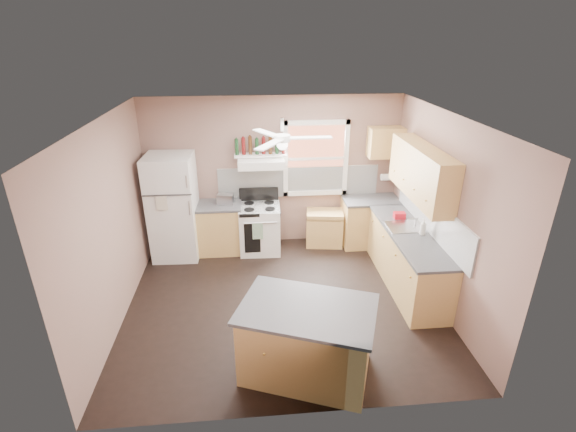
{
  "coord_description": "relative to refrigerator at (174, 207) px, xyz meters",
  "views": [
    {
      "loc": [
        -0.4,
        -5.12,
        3.68
      ],
      "look_at": [
        0.1,
        0.3,
        1.25
      ],
      "focal_mm": 26.0,
      "sensor_mm": 36.0,
      "label": 1
    }
  ],
  "objects": [
    {
      "name": "faucet",
      "position": [
        3.85,
        -1.11,
        0.06
      ],
      "size": [
        0.03,
        0.03,
        0.14
      ],
      "primitive_type": "cylinder",
      "color": "silver",
      "rests_on": "sink"
    },
    {
      "name": "sink",
      "position": [
        3.69,
        -1.11,
        -0.02
      ],
      "size": [
        0.55,
        0.45,
        0.03
      ],
      "primitive_type": "cube",
      "color": "silver",
      "rests_on": "counter_right"
    },
    {
      "name": "wall_right",
      "position": [
        4.03,
        -1.61,
        0.44
      ],
      "size": [
        0.05,
        4.0,
        2.7
      ],
      "primitive_type": "cube",
      "color": "#826156",
      "rests_on": "ground"
    },
    {
      "name": "paper_towel",
      "position": [
        3.82,
        0.25,
        0.34
      ],
      "size": [
        0.26,
        0.12,
        0.12
      ],
      "primitive_type": "cylinder",
      "rotation": [
        0.0,
        1.57,
        0.0
      ],
      "color": "white",
      "rests_on": "wall_back"
    },
    {
      "name": "stove",
      "position": [
        1.47,
        0.02,
        -0.48
      ],
      "size": [
        0.73,
        0.67,
        0.86
      ],
      "primitive_type": "cube",
      "rotation": [
        0.0,
        0.0,
        -0.04
      ],
      "color": "white",
      "rests_on": "floor"
    },
    {
      "name": "refrigerator",
      "position": [
        0.0,
        0.0,
        0.0
      ],
      "size": [
        0.8,
        0.78,
        1.82
      ],
      "primitive_type": "cube",
      "rotation": [
        0.0,
        0.0,
        -0.04
      ],
      "color": "white",
      "rests_on": "floor"
    },
    {
      "name": "red_caddy",
      "position": [
        3.71,
        -0.78,
        0.04
      ],
      "size": [
        0.19,
        0.13,
        0.1
      ],
      "primitive_type": "cube",
      "rotation": [
        0.0,
        0.0,
        -0.06
      ],
      "color": "red",
      "rests_on": "counter_right"
    },
    {
      "name": "counter_corner",
      "position": [
        3.5,
        0.09,
        -0.03
      ],
      "size": [
        1.02,
        0.62,
        0.04
      ],
      "primitive_type": "cube",
      "color": "#414144",
      "rests_on": "base_cabinet_corner"
    },
    {
      "name": "backsplash_right",
      "position": [
        3.99,
        -1.31,
        0.26
      ],
      "size": [
        0.03,
        2.6,
        0.55
      ],
      "primitive_type": "cube",
      "color": "white",
      "rests_on": "wall_right"
    },
    {
      "name": "island_top",
      "position": [
        1.91,
        -3.01,
        -0.03
      ],
      "size": [
        1.73,
        1.43,
        0.04
      ],
      "primitive_type": "cube",
      "rotation": [
        0.0,
        0.0,
        -0.36
      ],
      "color": "#414144",
      "rests_on": "island"
    },
    {
      "name": "soap_bottle",
      "position": [
        3.85,
        -1.38,
        0.11
      ],
      "size": [
        0.13,
        0.13,
        0.25
      ],
      "primitive_type": "imported",
      "rotation": [
        0.0,
        0.0,
        5.51
      ],
      "color": "silver",
      "rests_on": "counter_right"
    },
    {
      "name": "base_cabinet_right",
      "position": [
        3.7,
        -1.31,
        -0.48
      ],
      "size": [
        0.6,
        2.2,
        0.86
      ],
      "primitive_type": "cube",
      "color": "tan",
      "rests_on": "floor"
    },
    {
      "name": "wall_left",
      "position": [
        -0.52,
        -1.61,
        0.44
      ],
      "size": [
        0.05,
        4.0,
        2.7
      ],
      "primitive_type": "cube",
      "color": "#826156",
      "rests_on": "ground"
    },
    {
      "name": "base_cabinet_corner",
      "position": [
        3.5,
        0.09,
        -0.48
      ],
      "size": [
        1.0,
        0.6,
        0.86
      ],
      "primitive_type": "cube",
      "color": "tan",
      "rests_on": "floor"
    },
    {
      "name": "range_hood",
      "position": [
        1.52,
        0.14,
        0.71
      ],
      "size": [
        0.78,
        0.5,
        0.14
      ],
      "primitive_type": "cube",
      "color": "white",
      "rests_on": "wall_back"
    },
    {
      "name": "toaster",
      "position": [
        0.89,
        0.1,
        0.08
      ],
      "size": [
        0.3,
        0.21,
        0.18
      ],
      "primitive_type": "cube",
      "rotation": [
        0.0,
        0.0,
        -0.19
      ],
      "color": "silver",
      "rests_on": "counter_left"
    },
    {
      "name": "upper_cabinet_right",
      "position": [
        3.83,
        -1.11,
        0.87
      ],
      "size": [
        0.33,
        1.8,
        0.76
      ],
      "primitive_type": "cube",
      "color": "tan",
      "rests_on": "wall_right"
    },
    {
      "name": "island",
      "position": [
        1.91,
        -3.01,
        -0.48
      ],
      "size": [
        1.62,
        1.32,
        0.86
      ],
      "primitive_type": "cube",
      "rotation": [
        0.0,
        0.0,
        -0.36
      ],
      "color": "tan",
      "rests_on": "floor"
    },
    {
      "name": "counter_left",
      "position": [
        0.69,
        0.09,
        -0.03
      ],
      "size": [
        0.92,
        0.62,
        0.04
      ],
      "primitive_type": "cube",
      "color": "#414144",
      "rests_on": "base_cabinet_left"
    },
    {
      "name": "wine_bottles",
      "position": [
        1.52,
        0.26,
        0.97
      ],
      "size": [
        0.86,
        0.06,
        0.31
      ],
      "color": "#143819",
      "rests_on": "bottle_shelf"
    },
    {
      "name": "backsplash_back",
      "position": [
        2.2,
        0.38,
        0.26
      ],
      "size": [
        2.9,
        0.03,
        0.55
      ],
      "primitive_type": "cube",
      "color": "white",
      "rests_on": "wall_back"
    },
    {
      "name": "upper_cabinet_corner",
      "position": [
        3.7,
        0.22,
        0.99
      ],
      "size": [
        0.6,
        0.33,
        0.52
      ],
      "primitive_type": "cube",
      "color": "tan",
      "rests_on": "wall_back"
    },
    {
      "name": "wall_back",
      "position": [
        1.75,
        0.42,
        0.44
      ],
      "size": [
        4.5,
        0.05,
        2.7
      ],
      "primitive_type": "cube",
      "color": "#826156",
      "rests_on": "ground"
    },
    {
      "name": "ceiling",
      "position": [
        1.75,
        -1.61,
        1.79
      ],
      "size": [
        4.5,
        4.5,
        0.0
      ],
      "primitive_type": "plane",
      "color": "white",
      "rests_on": "ground"
    },
    {
      "name": "window_frame",
      "position": [
        2.5,
        0.35,
        0.69
      ],
      "size": [
        1.16,
        0.07,
        1.36
      ],
      "primitive_type": "cube",
      "color": "white",
      "rests_on": "wall_back"
    },
    {
      "name": "ceiling_fan_hub",
      "position": [
        1.75,
        -1.61,
        1.54
      ],
      "size": [
        0.2,
        0.2,
        0.08
      ],
      "primitive_type": "cylinder",
      "color": "white",
      "rests_on": "ceiling"
    },
    {
      "name": "window_view",
      "position": [
        2.5,
        0.38,
        0.69
      ],
      "size": [
        1.0,
        0.02,
        1.2
      ],
      "primitive_type": "cube",
      "color": "brown",
      "rests_on": "wall_back"
    },
    {
      "name": "floor",
      "position": [
        1.75,
        -1.61,
        -0.91
      ],
      "size": [
        4.5,
        4.5,
        0.0
      ],
      "primitive_type": "plane",
      "color": "black",
      "rests_on": "ground"
    },
    {
      "name": "base_cabinet_left",
      "position": [
        0.69,
        0.09,
        -0.48
      ],
      "size": [
        0.9,
        0.6,
        0.86
      ],
      "primitive_type": "cube",
      "color": "tan",
      "rests_on": "floor"
    },
    {
      "name": "cart",
      "position": [
        2.66,
        0.14,
        -0.58
      ],
      "size": [
        0.71,
        0.52,
        0.66
      ],
      "primitive_type": "cube",
      "rotation": [
        0.0,
        0.0,
        -0.13
      ],
      "color": "tan",
      "rests_on": "floor"
    },
    {
      "name": "counter_right",
      "position": [
        3.69,
        -1.31,
        -0.03
      ],
      "size": [
        0.62,
        2.22,
        0.04
      ],
      "primitive_type": "cube",
      "color": "#414144",
      "rests_on": "base_cabinet_right"
    },
    {
      "name": "bottle_shelf",
      "position": [
        1.52,
        0.26,
        0.81
      ],
      "size": [
        0.9,
        0.26,
        0.03
      ],
      "primitive_type": "cube",
      "color": "white",
      "rests_on": "range_hood"
    }
  ]
}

